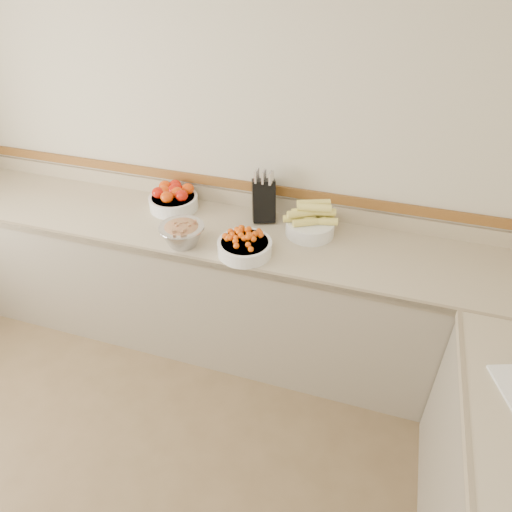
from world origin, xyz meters
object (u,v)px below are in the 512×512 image
(knife_block, at_px, (264,199))
(corn_bowl, at_px, (310,223))
(tomato_bowl, at_px, (173,198))
(rhubarb_bowl, at_px, (182,233))
(cherry_tomato_bowl, at_px, (245,245))

(knife_block, relative_size, corn_bowl, 1.04)
(tomato_bowl, distance_m, rhubarb_bowl, 0.43)
(rhubarb_bowl, bearing_deg, corn_bowl, 26.06)
(knife_block, distance_m, rhubarb_bowl, 0.55)
(corn_bowl, bearing_deg, cherry_tomato_bowl, -134.37)
(knife_block, distance_m, corn_bowl, 0.33)
(knife_block, bearing_deg, rhubarb_bowl, -131.21)
(knife_block, bearing_deg, corn_bowl, -14.84)
(knife_block, bearing_deg, cherry_tomato_bowl, -88.76)
(knife_block, xyz_separation_m, cherry_tomato_bowl, (0.01, -0.39, -0.08))
(knife_block, relative_size, rhubarb_bowl, 1.28)
(corn_bowl, distance_m, rhubarb_bowl, 0.74)
(knife_block, height_order, rhubarb_bowl, knife_block)
(rhubarb_bowl, bearing_deg, tomato_bowl, 122.49)
(cherry_tomato_bowl, bearing_deg, knife_block, 91.24)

